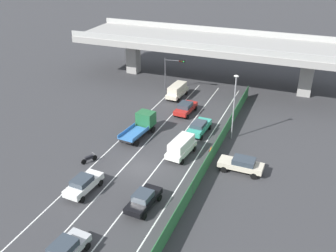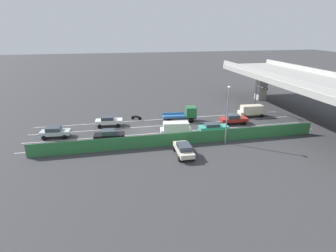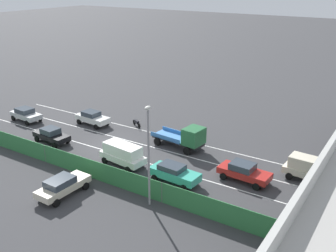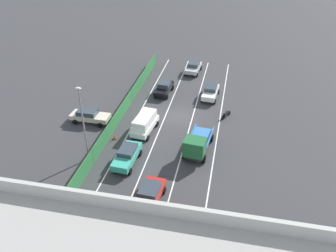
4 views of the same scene
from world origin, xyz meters
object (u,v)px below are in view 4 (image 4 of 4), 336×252
parked_sedan_cream (89,115)px  traffic_cone (115,137)px  car_sedan_silver (193,67)px  car_van_cream (174,246)px  car_sedan_white (211,92)px  car_sedan_black (164,87)px  car_sedan_red (149,195)px  car_taxi_teal (127,155)px  street_lamp (83,118)px  motorcycle (226,114)px  car_van_white (145,123)px  flatbed_truck_blue (197,145)px

parked_sedan_cream → traffic_cone: bearing=145.5°
car_sedan_silver → car_van_cream: bearing=95.8°
car_sedan_white → car_sedan_black: (6.39, 0.01, -0.04)m
car_van_cream → traffic_cone: size_ratio=7.00×
car_sedan_red → car_sedan_white: car_sedan_white is taller
car_van_cream → parked_sedan_cream: 21.30m
car_sedan_white → car_taxi_teal: car_sedan_white is taller
car_sedan_black → car_taxi_teal: bearing=88.8°
car_sedan_silver → street_lamp: size_ratio=0.53×
car_sedan_black → motorcycle: 10.06m
motorcycle → car_van_white: bearing=29.6°
traffic_cone → car_sedan_red: bearing=125.4°
car_van_cream → traffic_cone: 16.61m
car_van_cream → parked_sedan_cream: (13.41, -16.54, -0.30)m
car_sedan_red → traffic_cone: 10.70m
car_taxi_teal → parked_sedan_cream: size_ratio=0.97×
car_van_white → car_sedan_black: 9.87m
car_van_white → street_lamp: 8.36m
motorcycle → parked_sedan_cream: (15.89, 4.38, 0.44)m
motorcycle → parked_sedan_cream: size_ratio=0.38×
car_sedan_red → car_sedan_silver: car_sedan_red is taller
parked_sedan_cream → car_sedan_silver: bearing=-120.4°
traffic_cone → flatbed_truck_blue: bearing=173.1°
car_sedan_silver → flatbed_truck_blue: (-3.33, 20.99, 0.41)m
car_sedan_white → street_lamp: size_ratio=0.55×
car_sedan_silver → street_lamp: street_lamp is taller
car_sedan_white → parked_sedan_cream: 16.30m
street_lamp → traffic_cone: (-1.44, -3.99, -4.55)m
car_van_white → car_sedan_silver: (-3.03, -17.72, -0.30)m
traffic_cone → motorcycle: bearing=-148.6°
motorcycle → traffic_cone: (11.79, 7.20, -0.13)m
parked_sedan_cream → traffic_cone: 5.00m
car_sedan_black → car_van_cream: car_van_cream is taller
car_sedan_silver → car_van_white: bearing=80.3°
car_sedan_red → car_sedan_silver: (0.27, -28.57, 0.00)m
motorcycle → car_sedan_white: bearing=-63.2°
car_van_white → car_van_cream: bearing=112.0°
car_sedan_black → parked_sedan_cream: bearing=52.4°
car_taxi_teal → car_sedan_silver: bearing=-97.9°
car_van_cream → parked_sedan_cream: size_ratio=1.04×
traffic_cone → car_sedan_white: bearing=-127.9°
car_sedan_red → car_sedan_black: bearing=-81.2°
car_van_white → car_sedan_white: 11.80m
car_sedan_white → motorcycle: (-2.43, 4.82, -0.46)m
car_taxi_teal → parked_sedan_cream: (6.73, -6.55, -0.02)m
car_sedan_black → car_van_white: bearing=89.6°
motorcycle → street_lamp: 17.88m
car_sedan_red → parked_sedan_cream: bearing=-48.2°
car_sedan_black → car_sedan_red: bearing=98.8°
car_van_white → car_sedan_black: bearing=-90.4°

